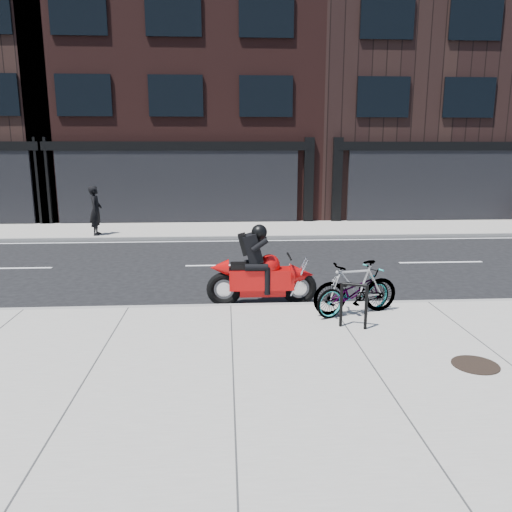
{
  "coord_description": "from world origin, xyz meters",
  "views": [
    {
      "loc": [
        -0.07,
        -11.43,
        3.19
      ],
      "look_at": [
        0.56,
        -0.95,
        0.9
      ],
      "focal_mm": 35.0,
      "sensor_mm": 36.0,
      "label": 1
    }
  ],
  "objects": [
    {
      "name": "sidewalk_near",
      "position": [
        0.0,
        -5.0,
        0.07
      ],
      "size": [
        60.0,
        6.0,
        0.13
      ],
      "primitive_type": "cube",
      "color": "gray",
      "rests_on": "ground"
    },
    {
      "name": "manhole_cover",
      "position": [
        3.48,
        -4.98,
        0.14
      ],
      "size": [
        0.78,
        0.78,
        0.02
      ],
      "primitive_type": "cylinder",
      "rotation": [
        0.0,
        0.0,
        -0.21
      ],
      "color": "black",
      "rests_on": "sidewalk_near"
    },
    {
      "name": "motorcycle",
      "position": [
        0.74,
        -1.6,
        0.69
      ],
      "size": [
        2.27,
        0.5,
        1.7
      ],
      "rotation": [
        0.0,
        0.0,
        -0.01
      ],
      "color": "black",
      "rests_on": "ground"
    },
    {
      "name": "bicycle_front",
      "position": [
        2.29,
        -2.62,
        0.56
      ],
      "size": [
        1.73,
        1.19,
        0.86
      ],
      "primitive_type": "imported",
      "rotation": [
        0.0,
        0.0,
        1.99
      ],
      "color": "gray",
      "rests_on": "sidewalk_near"
    },
    {
      "name": "pedestrian",
      "position": [
        -4.69,
        6.5,
        1.0
      ],
      "size": [
        0.46,
        0.67,
        1.75
      ],
      "primitive_type": "imported",
      "rotation": [
        0.0,
        0.0,
        1.64
      ],
      "color": "black",
      "rests_on": "sidewalk_far"
    },
    {
      "name": "ground",
      "position": [
        0.0,
        0.0,
        0.0
      ],
      "size": [
        120.0,
        120.0,
        0.0
      ],
      "primitive_type": "plane",
      "color": "black",
      "rests_on": "ground"
    },
    {
      "name": "building_center",
      "position": [
        -2.0,
        14.5,
        7.25
      ],
      "size": [
        12.0,
        10.0,
        14.5
      ],
      "primitive_type": "cube",
      "color": "black",
      "rests_on": "ground"
    },
    {
      "name": "bicycle_rear",
      "position": [
        2.33,
        -2.6,
        0.63
      ],
      "size": [
        1.74,
        0.8,
        1.01
      ],
      "primitive_type": "imported",
      "rotation": [
        0.0,
        0.0,
        4.91
      ],
      "color": "gray",
      "rests_on": "sidewalk_near"
    },
    {
      "name": "bike_rack",
      "position": [
        2.1,
        -3.36,
        0.6
      ],
      "size": [
        0.45,
        0.22,
        0.8
      ],
      "rotation": [
        0.0,
        0.0,
        -0.39
      ],
      "color": "black",
      "rests_on": "sidewalk_near"
    },
    {
      "name": "building_mideast",
      "position": [
        10.0,
        14.5,
        6.25
      ],
      "size": [
        12.0,
        10.0,
        12.5
      ],
      "primitive_type": "cube",
      "color": "black",
      "rests_on": "ground"
    },
    {
      "name": "sidewalk_far",
      "position": [
        0.0,
        7.75,
        0.07
      ],
      "size": [
        60.0,
        3.5,
        0.13
      ],
      "primitive_type": "cube",
      "color": "gray",
      "rests_on": "ground"
    }
  ]
}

